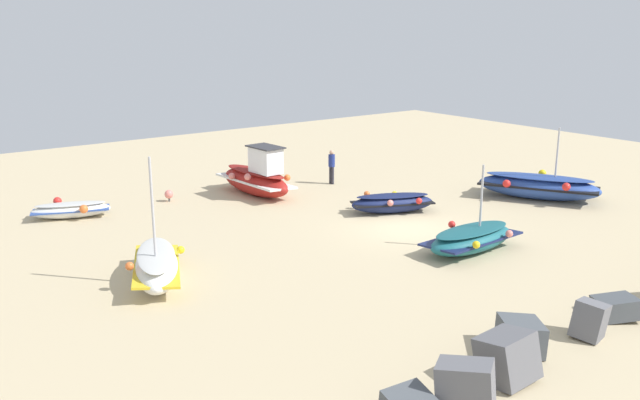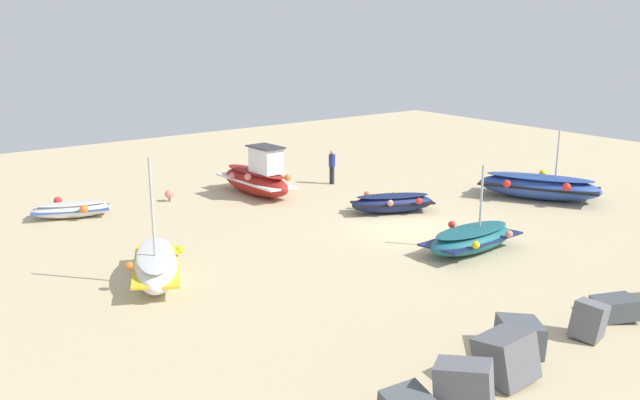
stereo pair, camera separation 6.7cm
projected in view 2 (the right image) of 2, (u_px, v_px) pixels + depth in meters
The scene contains 9 objects.
ground_plane at pixel (408, 228), 26.27m from camera, with size 51.47×51.47×0.00m, color #C6B289.
fishing_boat_0 at pixel (539, 186), 30.46m from camera, with size 4.45×5.69×3.35m.
fishing_boat_1 at pixel (257, 178), 31.06m from camera, with size 2.15×4.66×2.43m.
fishing_boat_2 at pixel (471, 239), 23.51m from camera, with size 3.90×2.09×3.07m.
fishing_boat_3 at pixel (392, 203), 28.30m from camera, with size 3.68×2.54×0.83m.
fishing_boat_4 at pixel (71, 209), 27.59m from camera, with size 3.31×2.15×0.76m.
fishing_boat_5 at pixel (156, 265), 20.79m from camera, with size 2.86×4.17×4.01m.
person_walking at pixel (332, 165), 33.16m from camera, with size 0.32×0.32×1.69m.
mooring_buoy_0 at pixel (169, 194), 30.08m from camera, with size 0.39×0.39×0.52m.
Camera 2 is at (17.75, 18.10, 7.78)m, focal length 38.02 mm.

